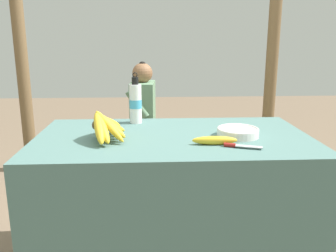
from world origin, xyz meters
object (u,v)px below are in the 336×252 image
water_bottle (136,103)px  seated_vendor (138,114)px  banana_bunch_ripe (105,125)px  loose_banana_front (215,140)px  knife (237,146)px  support_post_far (273,51)px  support_post_near (21,51)px  banana_bunch_green (209,126)px  serving_bowl (238,132)px  wooden_bench (150,141)px

water_bottle → seated_vendor: (-0.02, 0.97, -0.28)m
banana_bunch_ripe → loose_banana_front: 0.56m
knife → support_post_far: (0.78, 1.83, 0.38)m
support_post_far → banana_bunch_ripe: bearing=-130.4°
knife → seated_vendor: size_ratio=0.16×
support_post_near → support_post_far: (2.38, 0.00, 0.00)m
loose_banana_front → support_post_far: size_ratio=0.10×
banana_bunch_ripe → banana_bunch_green: size_ratio=1.12×
water_bottle → support_post_near: size_ratio=0.13×
water_bottle → seated_vendor: size_ratio=0.28×
support_post_near → seated_vendor: bearing=-16.9°
loose_banana_front → banana_bunch_green: (0.22, 1.48, -0.30)m
banana_bunch_green → serving_bowl: bearing=-93.2°
banana_bunch_green → support_post_far: 0.98m
wooden_bench → support_post_far: (1.19, 0.30, 0.80)m
knife → seated_vendor: seated_vendor is taller
banana_bunch_ripe → loose_banana_front: (0.54, -0.12, -0.06)m
banana_bunch_ripe → knife: bearing=-15.0°
wooden_bench → seated_vendor: bearing=-165.1°
banana_bunch_ripe → support_post_near: bearing=120.1°
seated_vendor → water_bottle: bearing=95.9°
knife → banana_bunch_green: (0.13, 1.53, -0.29)m
banana_bunch_ripe → support_post_far: bearing=49.6°
wooden_bench → water_bottle: bearing=-94.9°
water_bottle → knife: (0.50, -0.54, -0.12)m
banana_bunch_ripe → wooden_bench: (0.23, 1.36, -0.49)m
water_bottle → loose_banana_front: bearing=-50.2°
loose_banana_front → knife: loose_banana_front is taller
water_bottle → banana_bunch_ripe: bearing=-111.0°
seated_vendor → support_post_far: (1.30, 0.33, 0.54)m
banana_bunch_green → support_post_near: bearing=170.1°
serving_bowl → loose_banana_front: size_ratio=0.98×
serving_bowl → wooden_bench: bearing=109.2°
support_post_far → support_post_near: bearing=180.0°
seated_vendor → wooden_bench: bearing=-160.4°
loose_banana_front → banana_bunch_green: 1.52m
serving_bowl → support_post_far: support_post_far is taller
water_bottle → seated_vendor: bearing=91.2°
banana_bunch_ripe → support_post_near: 1.95m
wooden_bench → support_post_near: (-1.19, 0.30, 0.80)m
knife → banana_bunch_green: knife is taller
banana_bunch_ripe → serving_bowl: 0.69m
loose_banana_front → wooden_bench: (-0.32, 1.48, -0.44)m
loose_banana_front → wooden_bench: loose_banana_front is taller
water_bottle → serving_bowl: bearing=-31.7°
banana_bunch_ripe → knife: (0.64, -0.17, -0.07)m
loose_banana_front → support_post_near: size_ratio=0.10×
banana_bunch_ripe → seated_vendor: (0.12, 1.33, -0.23)m
serving_bowl → wooden_bench: serving_bowl is taller
water_bottle → wooden_bench: 1.14m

